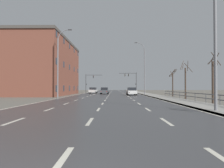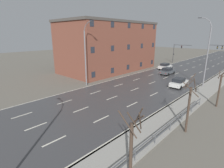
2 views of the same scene
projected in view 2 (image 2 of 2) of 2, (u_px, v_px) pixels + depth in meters
The scene contains 13 objects.
ground_plane at pixel (172, 76), 37.73m from camera, with size 160.00×160.00×0.12m.
road_asphalt_strip at pixel (192, 68), 46.13m from camera, with size 14.00×120.00×0.03m.
guardrail at pixel (135, 153), 11.97m from camera, with size 0.07×27.40×1.00m.
street_lamp_midground at pixel (207, 54), 28.02m from camera, with size 2.24×0.24×11.24m.
street_lamp_left_bank at pixel (86, 55), 28.94m from camera, with size 2.25×0.24×10.60m.
traffic_signal_left at pixel (177, 50), 53.53m from camera, with size 5.35×0.36×5.74m.
car_far_right at pixel (179, 82), 29.27m from camera, with size 1.93×4.15×1.57m.
car_near_right at pixel (168, 71), 38.44m from camera, with size 1.94×4.15×1.57m.
car_distant at pixel (165, 66), 44.17m from camera, with size 1.99×4.18×1.57m.
brick_building at pixel (109, 46), 42.37m from camera, with size 12.23×23.73×11.54m.
bare_tree_near at pixel (131, 151), 9.44m from camera, with size 1.08×1.26×5.15m.
bare_tree_mid at pixel (189, 107), 15.25m from camera, with size 1.57×1.64×5.38m.
bare_tree_far at pixel (220, 88), 20.89m from camera, with size 1.40×1.29×4.90m.
Camera 2 is at (15.65, 12.28, 8.61)m, focal length 27.86 mm.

